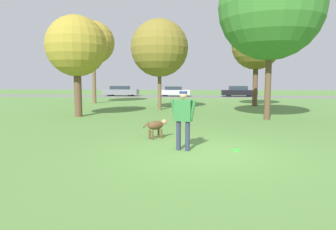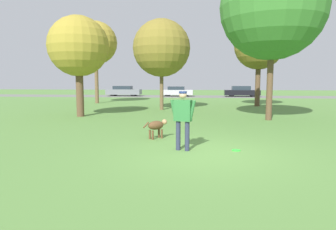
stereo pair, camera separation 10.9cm
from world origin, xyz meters
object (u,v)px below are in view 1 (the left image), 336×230
dog (156,126)px  parked_car_silver (174,91)px  tree_far_right (256,45)px  parked_car_black (239,91)px  frisbee (236,150)px  tree_far_left (93,43)px  tree_mid_center (159,48)px  person (183,115)px  parked_car_grey (121,91)px  tree_near_left (76,47)px  tree_near_right (271,8)px

dog → parked_car_silver: (-1.60, 28.65, 0.21)m
tree_far_right → parked_car_silver: tree_far_right is taller
tree_far_right → parked_car_black: tree_far_right is taller
frisbee → tree_far_left: bearing=120.4°
tree_far_right → parked_car_silver: size_ratio=1.63×
tree_far_right → tree_mid_center: (-7.01, -3.76, -0.56)m
frisbee → person: bearing=-174.8°
tree_mid_center → parked_car_grey: 20.23m
frisbee → tree_far_right: bearing=77.8°
tree_near_left → parked_car_silver: (3.51, 22.76, -3.13)m
tree_far_right → parked_car_black: (0.74, 14.66, -4.03)m
tree_near_right → tree_far_left: size_ratio=1.12×
tree_far_right → parked_car_silver: (-7.43, 14.62, -4.04)m
tree_mid_center → parked_car_silver: bearing=91.3°
dog → tree_near_left: size_ratio=0.14×
frisbee → parked_car_silver: 30.44m
dog → tree_far_right: (5.83, 14.02, 4.25)m
parked_car_black → tree_mid_center: bearing=-111.8°
tree_far_left → tree_near_left: tree_far_left is taller
tree_near_left → tree_mid_center: bearing=48.1°
tree_near_right → parked_car_silver: tree_near_right is taller
parked_car_black → tree_near_right: bearing=-93.2°
tree_near_right → parked_car_grey: 27.34m
parked_car_black → tree_near_left: bearing=-116.1°
tree_near_left → parked_car_black: (11.68, 22.80, -3.12)m
tree_near_left → parked_car_black: bearing=62.9°
tree_near_right → tree_far_left: 16.25m
tree_far_left → tree_near_left: size_ratio=1.31×
dog → tree_near_left: 8.48m
parked_car_grey → parked_car_silver: bearing=-0.6°
frisbee → parked_car_black: 30.48m
tree_far_right → tree_near_left: size_ratio=1.22×
tree_near_right → tree_far_right: size_ratio=1.21×
tree_near_right → tree_far_right: tree_near_right is taller
parked_car_black → tree_far_left: bearing=-136.9°
dog → parked_car_grey: parked_car_grey is taller
parked_car_grey → parked_car_silver: (7.06, -0.09, -0.02)m
person → tree_far_right: 16.82m
parked_car_black → parked_car_silver: bearing=-178.7°
tree_near_left → parked_car_black: tree_near_left is taller
tree_far_left → parked_car_black: (14.26, 12.89, -4.58)m
tree_far_right → tree_far_left: 13.64m
tree_far_right → parked_car_grey: 21.04m
dog → tree_mid_center: (-1.18, 10.26, 3.69)m
tree_far_left → parked_car_black: size_ratio=1.63×
dog → tree_far_left: 18.21m
dog → tree_near_left: (-5.11, 5.88, 3.34)m
tree_far_right → parked_car_grey: (-14.49, 14.72, -4.03)m
parked_car_grey → tree_far_right: bearing=-45.3°
person → parked_car_grey: bearing=122.4°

